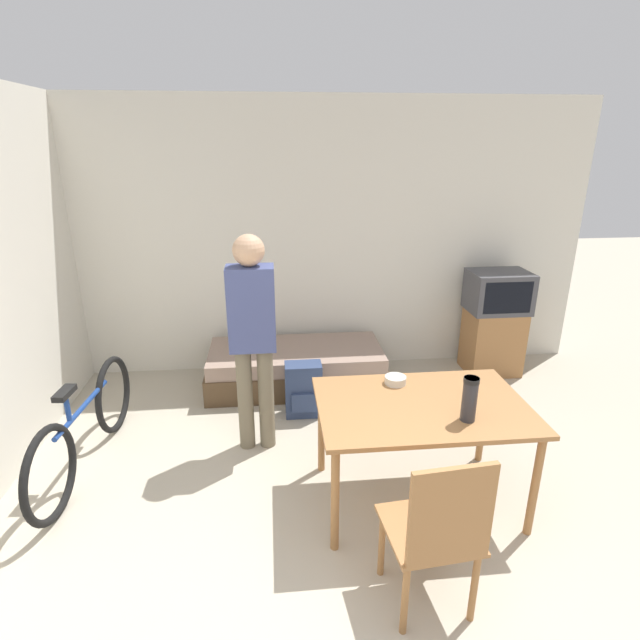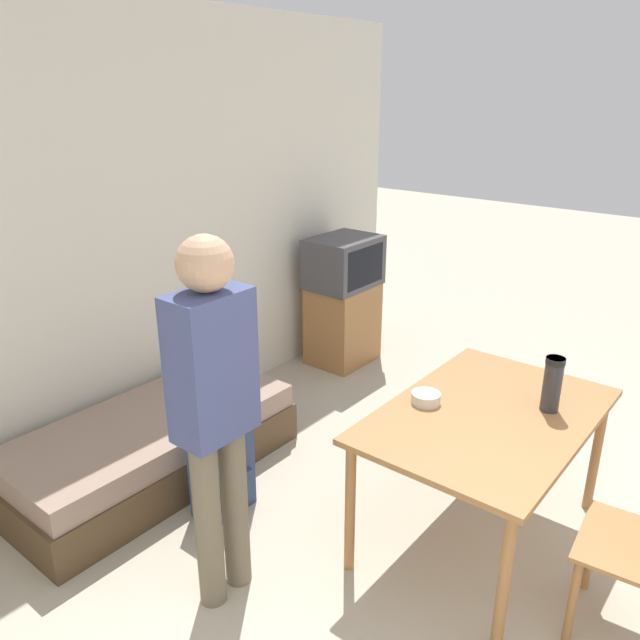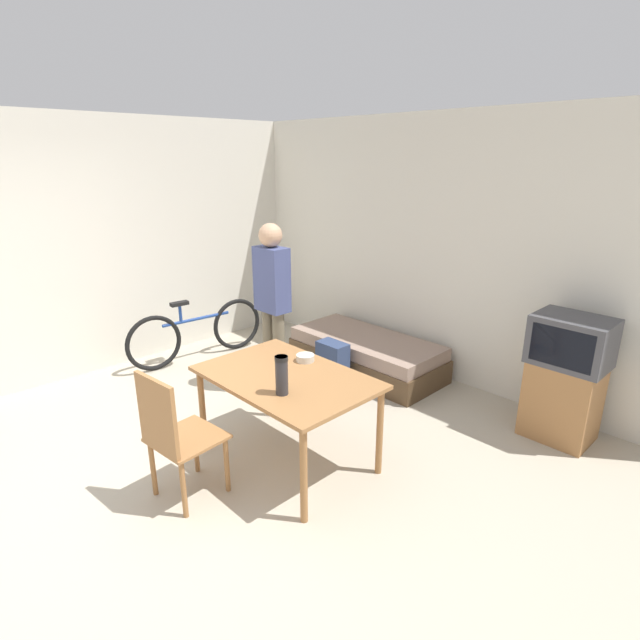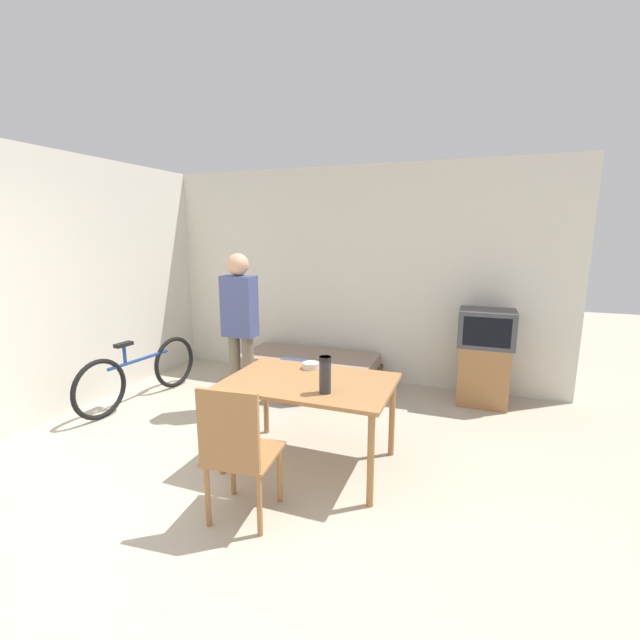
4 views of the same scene
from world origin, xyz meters
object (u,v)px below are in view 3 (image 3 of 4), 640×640
person_standing (272,296)px  mate_bowl (305,358)px  thermos_flask (282,374)px  backpack (332,365)px  wooden_chair (173,432)px  bicycle (197,332)px  tv (566,377)px  daybed (366,354)px  dining_table (287,385)px

person_standing → mate_bowl: (0.97, -0.46, -0.23)m
thermos_flask → backpack: thermos_flask is taller
wooden_chair → bicycle: wooden_chair is taller
tv → backpack: (-2.01, -0.70, -0.31)m
daybed → backpack: backpack is taller
dining_table → bicycle: bicycle is taller
wooden_chair → daybed: bearing=101.8°
wooden_chair → bicycle: (-2.14, 1.45, -0.20)m
tv → person_standing: (-2.40, -1.13, 0.44)m
tv → dining_table: 2.30m
dining_table → thermos_flask: size_ratio=4.77×
bicycle → dining_table: bearing=-14.4°
daybed → mate_bowl: bearing=-67.6°
person_standing → thermos_flask: 1.60m
mate_bowl → backpack: bearing=122.6°
daybed → thermos_flask: bearing=-65.0°
dining_table → backpack: bearing=119.8°
thermos_flask → dining_table: bearing=134.0°
daybed → mate_bowl: (0.61, -1.47, 0.56)m
person_standing → mate_bowl: person_standing is taller
wooden_chair → mate_bowl: (0.06, 1.14, 0.22)m
mate_bowl → dining_table: bearing=-70.1°
dining_table → mate_bowl: (-0.10, 0.29, 0.10)m
daybed → dining_table: bearing=-68.0°
thermos_flask → backpack: bearing=122.3°
tv → thermos_flask: (-1.12, -2.09, 0.33)m
mate_bowl → thermos_flask: bearing=-58.2°
daybed → tv: tv is taller
tv → wooden_chair: tv is taller
daybed → tv: size_ratio=1.60×
backpack → tv: bearing=19.1°
daybed → wooden_chair: bearing=-78.2°
dining_table → wooden_chair: 0.88m
person_standing → backpack: (0.40, 0.44, -0.75)m
thermos_flask → wooden_chair: bearing=-120.0°
daybed → person_standing: (-0.36, -1.01, 0.79)m
daybed → tv: 2.08m
mate_bowl → backpack: 1.18m
daybed → dining_table: (0.71, -1.75, 0.46)m
thermos_flask → tv: bearing=61.7°
mate_bowl → backpack: mate_bowl is taller
wooden_chair → person_standing: bearing=119.6°
tv → thermos_flask: bearing=-118.3°
person_standing → thermos_flask: bearing=-36.8°
dining_table → person_standing: bearing=145.3°
tv → wooden_chair: bearing=-118.7°
daybed → backpack: (0.03, -0.57, 0.05)m
tv → wooden_chair: 3.11m
person_standing → thermos_flask: person_standing is taller
daybed → tv: (2.04, 0.12, 0.36)m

